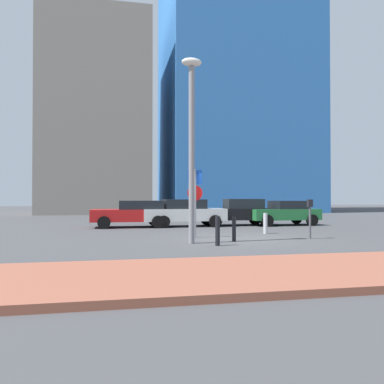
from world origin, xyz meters
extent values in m
plane|color=#424244|center=(0.00, 0.00, 0.00)|extent=(120.00, 120.00, 0.00)
cube|color=#93513D|center=(0.00, -6.62, 0.07)|extent=(40.00, 3.43, 0.14)
cube|color=red|center=(-3.53, 6.46, 0.63)|extent=(4.39, 1.74, 0.62)
cube|color=black|center=(-3.15, 6.46, 1.17)|extent=(2.28, 1.60, 0.46)
cylinder|color=black|center=(-5.02, 5.59, 0.32)|extent=(0.64, 0.22, 0.64)
cylinder|color=black|center=(-5.02, 7.33, 0.32)|extent=(0.64, 0.22, 0.64)
cylinder|color=black|center=(-2.03, 5.59, 0.32)|extent=(0.64, 0.22, 0.64)
cylinder|color=black|center=(-2.03, 7.33, 0.32)|extent=(0.64, 0.22, 0.64)
cube|color=white|center=(-0.85, 6.48, 0.64)|extent=(4.47, 1.88, 0.64)
cube|color=black|center=(-0.81, 6.48, 1.21)|extent=(2.21, 1.68, 0.50)
cylinder|color=black|center=(-2.34, 5.56, 0.32)|extent=(0.64, 0.23, 0.64)
cylinder|color=black|center=(-2.37, 7.34, 0.32)|extent=(0.64, 0.23, 0.64)
cylinder|color=black|center=(0.68, 5.62, 0.32)|extent=(0.64, 0.23, 0.64)
cylinder|color=black|center=(0.64, 7.40, 0.32)|extent=(0.64, 0.23, 0.64)
cube|color=black|center=(2.27, 6.72, 0.63)|extent=(4.18, 1.88, 0.63)
cube|color=black|center=(2.63, 6.70, 1.21)|extent=(2.11, 1.63, 0.54)
cylinder|color=black|center=(0.84, 5.96, 0.32)|extent=(0.65, 0.25, 0.64)
cylinder|color=black|center=(0.92, 7.63, 0.32)|extent=(0.65, 0.25, 0.64)
cylinder|color=black|center=(3.62, 5.82, 0.32)|extent=(0.65, 0.25, 0.64)
cylinder|color=black|center=(3.70, 7.48, 0.32)|extent=(0.65, 0.25, 0.64)
cube|color=#237238|center=(4.80, 6.26, 0.62)|extent=(3.98, 1.88, 0.60)
cube|color=black|center=(5.13, 6.27, 1.15)|extent=(1.84, 1.66, 0.46)
cylinder|color=black|center=(3.50, 5.34, 0.32)|extent=(0.65, 0.24, 0.64)
cylinder|color=black|center=(3.44, 7.07, 0.32)|extent=(0.65, 0.24, 0.64)
cylinder|color=black|center=(6.17, 5.44, 0.32)|extent=(0.65, 0.24, 0.64)
cylinder|color=black|center=(6.10, 7.17, 0.32)|extent=(0.65, 0.24, 0.64)
cylinder|color=gray|center=(-1.41, 0.72, 1.33)|extent=(0.10, 0.10, 2.67)
cube|color=#1447B7|center=(-1.41, 0.72, 2.37)|extent=(0.55, 0.05, 0.55)
cylinder|color=red|center=(-1.41, 0.72, 1.74)|extent=(0.60, 0.05, 0.60)
cylinder|color=#4C4C51|center=(2.77, -0.56, 0.60)|extent=(0.08, 0.08, 1.21)
cube|color=black|center=(2.77, -0.56, 1.35)|extent=(0.18, 0.14, 0.28)
cylinder|color=gray|center=(-1.90, -1.06, 3.03)|extent=(0.20, 0.20, 6.06)
ellipsoid|color=silver|center=(-1.90, -1.06, 6.21)|extent=(0.70, 0.36, 0.30)
cylinder|color=#B7B7BC|center=(1.91, 1.73, 0.45)|extent=(0.18, 0.18, 0.89)
cylinder|color=black|center=(-1.19, -1.83, 0.48)|extent=(0.15, 0.15, 0.96)
cylinder|color=black|center=(-0.29, -0.74, 0.43)|extent=(0.14, 0.14, 0.86)
cube|color=#3372BF|center=(8.98, 29.06, 15.03)|extent=(15.91, 15.81, 30.05)
cube|color=gray|center=(-6.39, 27.29, 9.77)|extent=(10.43, 12.24, 19.53)
camera|label=1|loc=(-4.41, -13.71, 1.56)|focal=35.43mm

